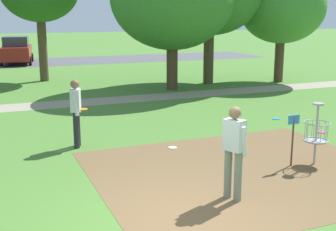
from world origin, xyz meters
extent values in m
plane|color=#47752D|center=(0.00, 0.00, 0.00)|extent=(160.00, 160.00, 0.00)
cube|color=brown|center=(2.21, 1.73, 0.00)|extent=(6.27, 5.32, 0.01)
cylinder|color=#9E9EA3|center=(3.93, 1.52, 0.68)|extent=(0.05, 0.05, 1.35)
cylinder|color=#9E9EA3|center=(3.93, 1.52, 1.37)|extent=(0.24, 0.24, 0.04)
torus|color=#9E9EA3|center=(3.93, 1.52, 0.95)|extent=(0.58, 0.58, 0.02)
torus|color=#9E9EA3|center=(3.93, 1.52, 0.55)|extent=(0.55, 0.55, 0.03)
cylinder|color=#9E9EA3|center=(3.93, 1.52, 0.53)|extent=(0.48, 0.48, 0.02)
cylinder|color=gray|center=(4.17, 1.52, 0.75)|extent=(0.01, 0.01, 0.40)
cylinder|color=gray|center=(4.13, 1.66, 0.75)|extent=(0.01, 0.01, 0.40)
cylinder|color=gray|center=(4.01, 1.75, 0.75)|extent=(0.01, 0.01, 0.40)
cylinder|color=gray|center=(3.86, 1.75, 0.75)|extent=(0.01, 0.01, 0.40)
cylinder|color=gray|center=(3.74, 1.66, 0.75)|extent=(0.01, 0.01, 0.40)
cylinder|color=gray|center=(3.70, 1.52, 0.75)|extent=(0.01, 0.01, 0.40)
cylinder|color=gray|center=(3.74, 1.38, 0.75)|extent=(0.01, 0.01, 0.40)
cylinder|color=gray|center=(3.86, 1.29, 0.75)|extent=(0.01, 0.01, 0.40)
cylinder|color=gray|center=(4.01, 1.29, 0.75)|extent=(0.01, 0.01, 0.40)
cylinder|color=gray|center=(4.13, 1.38, 0.75)|extent=(0.01, 0.01, 0.40)
cylinder|color=#4C3823|center=(3.38, 1.62, 0.55)|extent=(0.04, 0.04, 1.10)
cube|color=#3384C6|center=(3.38, 1.62, 1.05)|extent=(0.28, 0.03, 0.20)
cylinder|color=slate|center=(1.21, 0.65, 0.46)|extent=(0.14, 0.14, 0.92)
cylinder|color=slate|center=(1.30, 0.44, 0.46)|extent=(0.14, 0.14, 0.92)
cube|color=silver|center=(1.26, 0.54, 1.20)|extent=(0.34, 0.42, 0.56)
sphere|color=brown|center=(1.26, 0.54, 1.60)|extent=(0.22, 0.22, 0.22)
cylinder|color=silver|center=(1.20, 0.73, 1.12)|extent=(0.19, 0.15, 0.55)
cylinder|color=silver|center=(1.35, 0.38, 1.12)|extent=(0.19, 0.15, 0.55)
cylinder|color=#E53D99|center=(1.42, 0.62, 0.97)|extent=(0.22, 0.22, 0.02)
cylinder|color=#232328|center=(-0.66, 4.97, 0.46)|extent=(0.14, 0.14, 0.92)
cylinder|color=#232328|center=(-0.73, 4.76, 0.46)|extent=(0.14, 0.14, 0.92)
cube|color=silver|center=(-0.69, 4.87, 1.20)|extent=(0.33, 0.41, 0.56)
sphere|color=brown|center=(-0.69, 4.87, 1.60)|extent=(0.22, 0.22, 0.22)
cylinder|color=silver|center=(-0.61, 5.04, 1.12)|extent=(0.18, 0.14, 0.55)
cylinder|color=silver|center=(-0.73, 4.68, 1.12)|extent=(0.18, 0.14, 0.55)
cylinder|color=orange|center=(-0.52, 4.81, 0.97)|extent=(0.22, 0.22, 0.02)
cylinder|color=white|center=(1.48, 3.85, 0.01)|extent=(0.21, 0.21, 0.02)
cylinder|color=#E53D99|center=(5.99, 3.61, 0.01)|extent=(0.24, 0.24, 0.02)
cylinder|color=#1E93DB|center=(5.79, 5.48, 0.01)|extent=(0.24, 0.24, 0.02)
cylinder|color=#4C3823|center=(10.78, 12.23, 1.05)|extent=(0.45, 0.45, 2.10)
ellipsoid|color=#428433|center=(10.78, 12.23, 3.65)|extent=(4.14, 4.14, 3.52)
cylinder|color=brown|center=(0.03, 16.96, 1.55)|extent=(0.43, 0.43, 3.09)
cylinder|color=brown|center=(7.31, 13.12, 1.28)|extent=(0.49, 0.49, 2.56)
cylinder|color=#4C3823|center=(4.99, 12.15, 1.01)|extent=(0.50, 0.50, 2.01)
cube|color=#4C4C51|center=(0.00, 26.47, 0.00)|extent=(36.00, 6.00, 0.01)
cube|color=maroon|center=(-0.63, 25.95, 0.75)|extent=(2.39, 4.42, 0.90)
cube|color=#2D333D|center=(-0.63, 25.95, 1.52)|extent=(1.88, 2.39, 0.64)
cylinder|color=black|center=(-1.33, 27.37, 0.30)|extent=(0.26, 0.62, 0.60)
cylinder|color=black|center=(0.45, 27.11, 0.30)|extent=(0.26, 0.62, 0.60)
cylinder|color=black|center=(-1.71, 24.80, 0.30)|extent=(0.26, 0.62, 0.60)
cylinder|color=black|center=(0.07, 24.54, 0.30)|extent=(0.26, 0.62, 0.60)
cube|color=gray|center=(0.00, 10.60, 0.00)|extent=(40.00, 1.46, 0.00)
camera|label=1|loc=(-2.67, -5.92, 3.25)|focal=47.29mm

